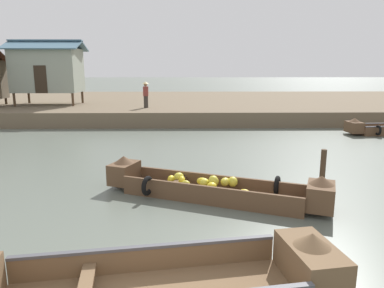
{
  "coord_description": "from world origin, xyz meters",
  "views": [
    {
      "loc": [
        0.26,
        -3.49,
        3.28
      ],
      "look_at": [
        0.46,
        7.18,
        1.04
      ],
      "focal_mm": 33.05,
      "sensor_mm": 36.0,
      "label": 1
    }
  ],
  "objects_px": {
    "vendor_person": "(146,93)",
    "stilt_house_mid_left": "(48,69)",
    "mooring_post": "(322,175)",
    "banana_boat": "(212,187)",
    "viewer_boat": "(150,285)"
  },
  "relations": [
    {
      "from": "vendor_person",
      "to": "stilt_house_mid_left",
      "type": "bearing_deg",
      "value": 161.82
    },
    {
      "from": "stilt_house_mid_left",
      "to": "vendor_person",
      "type": "height_order",
      "value": "stilt_house_mid_left"
    },
    {
      "from": "mooring_post",
      "to": "vendor_person",
      "type": "bearing_deg",
      "value": 113.07
    },
    {
      "from": "stilt_house_mid_left",
      "to": "vendor_person",
      "type": "relative_size",
      "value": 3.01
    },
    {
      "from": "stilt_house_mid_left",
      "to": "mooring_post",
      "type": "relative_size",
      "value": 3.81
    },
    {
      "from": "mooring_post",
      "to": "stilt_house_mid_left",
      "type": "bearing_deg",
      "value": 128.34
    },
    {
      "from": "banana_boat",
      "to": "viewer_boat",
      "type": "bearing_deg",
      "value": -105.6
    },
    {
      "from": "banana_boat",
      "to": "stilt_house_mid_left",
      "type": "height_order",
      "value": "stilt_house_mid_left"
    },
    {
      "from": "banana_boat",
      "to": "viewer_boat",
      "type": "distance_m",
      "value": 4.4
    },
    {
      "from": "banana_boat",
      "to": "vendor_person",
      "type": "relative_size",
      "value": 3.48
    },
    {
      "from": "banana_boat",
      "to": "mooring_post",
      "type": "height_order",
      "value": "mooring_post"
    },
    {
      "from": "banana_boat",
      "to": "mooring_post",
      "type": "distance_m",
      "value": 2.85
    },
    {
      "from": "banana_boat",
      "to": "viewer_boat",
      "type": "xyz_separation_m",
      "value": [
        -1.18,
        -4.24,
        -0.01
      ]
    },
    {
      "from": "viewer_boat",
      "to": "mooring_post",
      "type": "distance_m",
      "value": 5.77
    },
    {
      "from": "viewer_boat",
      "to": "mooring_post",
      "type": "bearing_deg",
      "value": 45.84
    }
  ]
}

